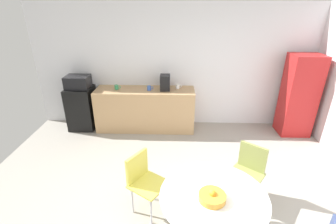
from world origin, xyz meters
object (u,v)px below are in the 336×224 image
at_px(fruit_bowl, 212,197).
at_px(mug_green, 117,87).
at_px(microwave, 78,82).
at_px(mug_white, 178,86).
at_px(locker_cabinet, 299,96).
at_px(mug_red, 149,88).
at_px(coffee_maker, 165,83).
at_px(chair_olive, 249,167).
at_px(mini_fridge, 82,108).
at_px(chair_yellow, 143,176).
at_px(round_table, 213,205).

distance_m(fruit_bowl, mug_green, 3.35).
relative_size(microwave, mug_white, 3.72).
relative_size(locker_cabinet, mug_white, 12.96).
relative_size(fruit_bowl, mug_red, 2.17).
xyz_separation_m(mug_white, mug_red, (-0.59, -0.13, 0.00)).
height_order(fruit_bowl, coffee_maker, coffee_maker).
distance_m(fruit_bowl, coffee_maker, 3.00).
xyz_separation_m(chair_olive, mug_green, (-2.25, 2.08, 0.43)).
xyz_separation_m(mini_fridge, fruit_bowl, (2.43, -2.92, 0.32)).
xyz_separation_m(chair_olive, mug_white, (-0.97, 2.17, 0.43)).
bearing_deg(locker_cabinet, mug_green, 178.44).
bearing_deg(chair_olive, mug_red, 127.32).
relative_size(mini_fridge, chair_yellow, 1.11).
bearing_deg(round_table, mini_fridge, 130.64).
distance_m(locker_cabinet, chair_yellow, 3.68).
height_order(chair_olive, mug_white, mug_white).
distance_m(locker_cabinet, coffee_maker, 2.74).
xyz_separation_m(microwave, chair_yellow, (1.63, -2.31, -0.53)).
relative_size(mug_white, coffee_maker, 0.40).
bearing_deg(mug_red, microwave, 178.75).
height_order(mini_fridge, chair_olive, mini_fridge).
height_order(chair_yellow, mug_white, mug_white).
bearing_deg(microwave, round_table, -49.36).
distance_m(chair_yellow, fruit_bowl, 1.03).
xyz_separation_m(microwave, round_table, (2.45, -2.86, -0.44)).
bearing_deg(chair_olive, fruit_bowl, -126.64).
xyz_separation_m(chair_yellow, mug_red, (-0.14, 2.28, 0.43)).
height_order(mini_fridge, fruit_bowl, mini_fridge).
relative_size(mug_green, coffee_maker, 0.40).
bearing_deg(microwave, chair_olive, -34.22).
relative_size(microwave, chair_yellow, 0.58).
height_order(locker_cabinet, mug_green, locker_cabinet).
bearing_deg(chair_yellow, coffee_maker, 85.26).
bearing_deg(mug_green, mug_white, 4.21).
bearing_deg(mini_fridge, locker_cabinet, -1.26).
relative_size(chair_olive, coffee_maker, 2.59).
xyz_separation_m(fruit_bowl, mug_green, (-1.62, 2.93, 0.17)).
relative_size(locker_cabinet, chair_olive, 2.01).
bearing_deg(mug_red, locker_cabinet, -1.26).
bearing_deg(locker_cabinet, microwave, 178.74).
bearing_deg(round_table, chair_olive, 52.36).
xyz_separation_m(round_table, chair_yellow, (-0.82, 0.54, -0.09)).
relative_size(chair_olive, mug_green, 6.43).
distance_m(fruit_bowl, mug_white, 3.04).
bearing_deg(chair_olive, chair_yellow, -170.58).
relative_size(locker_cabinet, mug_green, 12.96).
bearing_deg(chair_yellow, microwave, 125.18).
height_order(round_table, fruit_bowl, fruit_bowl).
bearing_deg(coffee_maker, mug_white, 20.14).
relative_size(mini_fridge, chair_olive, 1.11).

